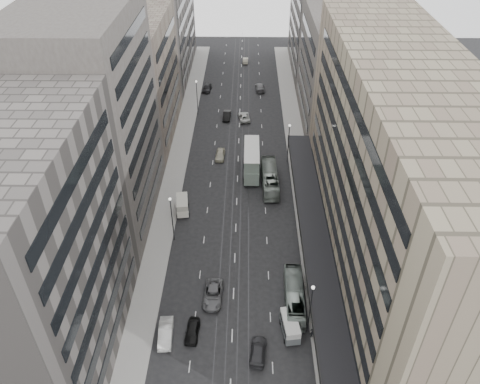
# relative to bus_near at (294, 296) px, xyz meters

# --- Properties ---
(ground) EXTENTS (220.00, 220.00, 0.00)m
(ground) POSITION_rel_bus_near_xyz_m (-8.25, 0.60, -1.43)
(ground) COLOR black
(ground) RESTS_ON ground
(sidewalk_right) EXTENTS (4.00, 125.00, 0.15)m
(sidewalk_right) POSITION_rel_bus_near_xyz_m (3.75, 38.10, -1.36)
(sidewalk_right) COLOR gray
(sidewalk_right) RESTS_ON ground
(sidewalk_left) EXTENTS (4.00, 125.00, 0.15)m
(sidewalk_left) POSITION_rel_bus_near_xyz_m (-20.25, 38.10, -1.36)
(sidewalk_left) COLOR gray
(sidewalk_left) RESTS_ON ground
(department_store) EXTENTS (19.20, 60.00, 30.00)m
(department_store) POSITION_rel_bus_near_xyz_m (13.20, 8.60, 13.51)
(department_store) COLOR gray
(department_store) RESTS_ON ground
(building_right_mid) EXTENTS (15.00, 28.00, 24.00)m
(building_right_mid) POSITION_rel_bus_near_xyz_m (13.25, 52.60, 10.57)
(building_right_mid) COLOR #433E3A
(building_right_mid) RESTS_ON ground
(building_right_far) EXTENTS (15.00, 32.00, 28.00)m
(building_right_far) POSITION_rel_bus_near_xyz_m (13.25, 82.60, 12.57)
(building_right_far) COLOR #615B57
(building_right_far) RESTS_ON ground
(building_left_a) EXTENTS (15.00, 28.00, 30.00)m
(building_left_a) POSITION_rel_bus_near_xyz_m (-29.75, -7.40, 13.57)
(building_left_a) COLOR #615B57
(building_left_a) RESTS_ON ground
(building_left_b) EXTENTS (15.00, 26.00, 34.00)m
(building_left_b) POSITION_rel_bus_near_xyz_m (-29.75, 19.60, 15.57)
(building_left_b) COLOR #433E3A
(building_left_b) RESTS_ON ground
(building_left_c) EXTENTS (15.00, 28.00, 25.00)m
(building_left_c) POSITION_rel_bus_near_xyz_m (-29.75, 46.60, 11.07)
(building_left_c) COLOR #736859
(building_left_c) RESTS_ON ground
(building_left_d) EXTENTS (15.00, 38.00, 28.00)m
(building_left_d) POSITION_rel_bus_near_xyz_m (-29.75, 79.60, 12.57)
(building_left_d) COLOR #615B57
(building_left_d) RESTS_ON ground
(lamp_right_near) EXTENTS (0.44, 0.44, 8.32)m
(lamp_right_near) POSITION_rel_bus_near_xyz_m (1.45, -4.40, 3.77)
(lamp_right_near) COLOR #262628
(lamp_right_near) RESTS_ON ground
(lamp_right_far) EXTENTS (0.44, 0.44, 8.32)m
(lamp_right_far) POSITION_rel_bus_near_xyz_m (1.45, 35.60, 3.77)
(lamp_right_far) COLOR #262628
(lamp_right_far) RESTS_ON ground
(lamp_left_near) EXTENTS (0.44, 0.44, 8.32)m
(lamp_left_near) POSITION_rel_bus_near_xyz_m (-17.95, 12.60, 3.77)
(lamp_left_near) COLOR #262628
(lamp_left_near) RESTS_ON ground
(lamp_left_far) EXTENTS (0.44, 0.44, 8.32)m
(lamp_left_far) POSITION_rel_bus_near_xyz_m (-17.95, 55.60, 3.77)
(lamp_left_far) COLOR #262628
(lamp_left_far) RESTS_ON ground
(bus_near) EXTENTS (2.66, 10.34, 2.87)m
(bus_near) POSITION_rel_bus_near_xyz_m (0.00, 0.00, 0.00)
(bus_near) COLOR gray
(bus_near) RESTS_ON ground
(bus_far) EXTENTS (3.02, 11.64, 3.22)m
(bus_far) POSITION_rel_bus_near_xyz_m (-2.31, 27.59, 0.18)
(bus_far) COLOR gray
(bus_far) RESTS_ON ground
(double_decker) EXTENTS (3.13, 10.01, 5.46)m
(double_decker) POSITION_rel_bus_near_xyz_m (-5.63, 31.52, 1.52)
(double_decker) COLOR slate
(double_decker) RESTS_ON ground
(vw_microbus) EXTENTS (2.52, 4.68, 2.41)m
(vw_microbus) POSITION_rel_bus_near_xyz_m (-0.88, -4.79, -0.09)
(vw_microbus) COLOR #525759
(vw_microbus) RESTS_ON ground
(panel_van) EXTENTS (2.55, 4.46, 2.67)m
(panel_van) POSITION_rel_bus_near_xyz_m (-17.38, 19.63, 0.04)
(panel_van) COLOR white
(panel_van) RESTS_ON ground
(sedan_0) EXTENTS (1.91, 4.21, 1.40)m
(sedan_0) POSITION_rel_bus_near_xyz_m (-13.31, -5.25, -0.73)
(sedan_0) COLOR black
(sedan_0) RESTS_ON ground
(sedan_1) EXTENTS (2.01, 5.00, 1.62)m
(sedan_1) POSITION_rel_bus_near_xyz_m (-16.66, -5.73, -0.63)
(sedan_1) COLOR silver
(sedan_1) RESTS_ON ground
(sedan_2) EXTENTS (2.78, 5.67, 1.55)m
(sedan_2) POSITION_rel_bus_near_xyz_m (-11.05, 0.71, -0.66)
(sedan_2) COLOR #58585A
(sedan_2) RESTS_ON ground
(sedan_3) EXTENTS (2.47, 4.96, 1.38)m
(sedan_3) POSITION_rel_bus_near_xyz_m (-4.99, -8.08, -0.74)
(sedan_3) COLOR #272729
(sedan_3) RESTS_ON ground
(sedan_4) EXTENTS (2.04, 4.58, 1.53)m
(sedan_4) POSITION_rel_bus_near_xyz_m (-11.85, 36.82, -0.67)
(sedan_4) COLOR #AAA48C
(sedan_4) RESTS_ON ground
(sedan_5) EXTENTS (1.81, 4.69, 1.52)m
(sedan_5) POSITION_rel_bus_near_xyz_m (-11.16, 53.64, -0.67)
(sedan_5) COLOR black
(sedan_5) RESTS_ON ground
(sedan_6) EXTENTS (3.01, 5.36, 1.42)m
(sedan_6) POSITION_rel_bus_near_xyz_m (-7.20, 53.19, -0.72)
(sedan_6) COLOR beige
(sedan_6) RESTS_ON ground
(sedan_7) EXTENTS (2.56, 5.48, 1.55)m
(sedan_7) POSITION_rel_bus_near_xyz_m (-3.33, 69.19, -0.66)
(sedan_7) COLOR #58575A
(sedan_7) RESTS_ON ground
(sedan_8) EXTENTS (2.41, 5.01, 1.65)m
(sedan_8) POSITION_rel_bus_near_xyz_m (-16.75, 68.70, -0.61)
(sedan_8) COLOR black
(sedan_8) RESTS_ON ground
(sedan_9) EXTENTS (1.52, 4.20, 1.38)m
(sedan_9) POSITION_rel_bus_near_xyz_m (-7.13, 87.93, -0.74)
(sedan_9) COLOR #AFA891
(sedan_9) RESTS_ON ground
(pedestrian) EXTENTS (0.76, 0.51, 2.04)m
(pedestrian) POSITION_rel_bus_near_xyz_m (1.95, -5.57, -0.26)
(pedestrian) COLOR black
(pedestrian) RESTS_ON sidewalk_right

